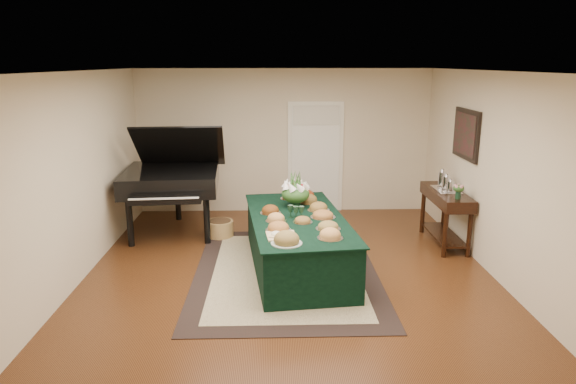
{
  "coord_description": "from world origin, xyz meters",
  "views": [
    {
      "loc": [
        -0.2,
        -6.63,
        2.81
      ],
      "look_at": [
        0.0,
        0.3,
        1.05
      ],
      "focal_mm": 32.0,
      "sensor_mm": 36.0,
      "label": 1
    }
  ],
  "objects_px": {
    "floral_centerpiece": "(296,190)",
    "grand_piano": "(172,178)",
    "buffet_table": "(297,242)",
    "mahogany_sideboard": "(446,203)"
  },
  "relations": [
    {
      "from": "buffet_table",
      "to": "mahogany_sideboard",
      "type": "distance_m",
      "value": 2.56
    },
    {
      "from": "floral_centerpiece",
      "to": "grand_piano",
      "type": "height_order",
      "value": "grand_piano"
    },
    {
      "from": "buffet_table",
      "to": "grand_piano",
      "type": "distance_m",
      "value": 2.64
    },
    {
      "from": "grand_piano",
      "to": "mahogany_sideboard",
      "type": "height_order",
      "value": "grand_piano"
    },
    {
      "from": "grand_piano",
      "to": "mahogany_sideboard",
      "type": "bearing_deg",
      "value": -9.16
    },
    {
      "from": "buffet_table",
      "to": "floral_centerpiece",
      "type": "bearing_deg",
      "value": 90.39
    },
    {
      "from": "floral_centerpiece",
      "to": "grand_piano",
      "type": "xyz_separation_m",
      "value": [
        -2.0,
        1.1,
        -0.06
      ]
    },
    {
      "from": "grand_piano",
      "to": "buffet_table",
      "type": "bearing_deg",
      "value": -38.83
    },
    {
      "from": "floral_centerpiece",
      "to": "grand_piano",
      "type": "distance_m",
      "value": 2.29
    },
    {
      "from": "buffet_table",
      "to": "grand_piano",
      "type": "relative_size",
      "value": 1.45
    }
  ]
}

